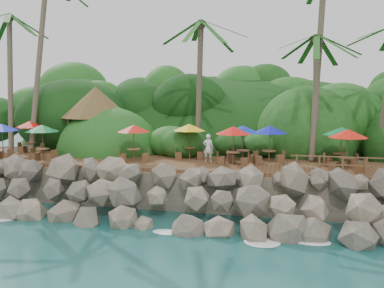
# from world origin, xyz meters

# --- Properties ---
(ground) EXTENTS (140.00, 140.00, 0.00)m
(ground) POSITION_xyz_m (0.00, 0.00, 0.00)
(ground) COLOR #19514F
(ground) RESTS_ON ground
(land_base) EXTENTS (32.00, 25.20, 2.10)m
(land_base) POSITION_xyz_m (0.00, 16.00, 1.05)
(land_base) COLOR gray
(land_base) RESTS_ON ground
(jungle_hill) EXTENTS (44.80, 28.00, 15.40)m
(jungle_hill) POSITION_xyz_m (0.00, 23.50, 0.00)
(jungle_hill) COLOR #143811
(jungle_hill) RESTS_ON ground
(seawall) EXTENTS (29.00, 4.00, 2.30)m
(seawall) POSITION_xyz_m (0.00, 2.00, 1.15)
(seawall) COLOR gray
(seawall) RESTS_ON ground
(terrace) EXTENTS (26.00, 5.00, 0.20)m
(terrace) POSITION_xyz_m (0.00, 6.00, 2.20)
(terrace) COLOR brown
(terrace) RESTS_ON land_base
(jungle_foliage) EXTENTS (44.00, 16.00, 12.00)m
(jungle_foliage) POSITION_xyz_m (0.00, 15.00, 0.00)
(jungle_foliage) COLOR #143811
(jungle_foliage) RESTS_ON ground
(foam_line) EXTENTS (25.20, 0.80, 0.06)m
(foam_line) POSITION_xyz_m (0.00, 0.30, 0.03)
(foam_line) COLOR white
(foam_line) RESTS_ON ground
(palms) EXTENTS (31.01, 7.07, 13.70)m
(palms) POSITION_xyz_m (-0.00, 8.62, 11.88)
(palms) COLOR brown
(palms) RESTS_ON ground
(palapa) EXTENTS (4.84, 4.84, 4.60)m
(palapa) POSITION_xyz_m (-7.76, 9.28, 5.79)
(palapa) COLOR brown
(palapa) RESTS_ON ground
(dining_clusters) EXTENTS (22.40, 4.87, 2.22)m
(dining_clusters) POSITION_xyz_m (-0.96, 5.97, 4.14)
(dining_clusters) COLOR brown
(dining_clusters) RESTS_ON terrace
(railing) EXTENTS (7.20, 0.10, 1.00)m
(railing) POSITION_xyz_m (9.27, 3.65, 2.91)
(railing) COLOR brown
(railing) RESTS_ON terrace
(waiter) EXTENTS (0.62, 0.41, 1.69)m
(waiter) POSITION_xyz_m (0.93, 6.29, 3.15)
(waiter) COLOR white
(waiter) RESTS_ON terrace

